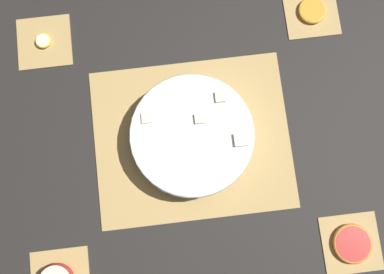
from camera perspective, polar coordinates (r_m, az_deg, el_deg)
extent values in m
plane|color=black|center=(1.09, 0.00, -0.27)|extent=(6.00, 6.00, 0.00)
cube|color=tan|center=(1.09, 0.00, -0.25)|extent=(0.47, 0.39, 0.01)
cube|color=#3D2D19|center=(1.10, 9.75, 0.91)|extent=(0.01, 0.38, 0.00)
cube|color=#3D2D19|center=(1.10, 7.35, 0.63)|extent=(0.01, 0.38, 0.00)
cube|color=#3D2D19|center=(1.09, 4.92, 0.34)|extent=(0.01, 0.38, 0.00)
cube|color=#3D2D19|center=(1.09, 2.47, 0.06)|extent=(0.01, 0.38, 0.00)
cube|color=#3D2D19|center=(1.09, 0.00, -0.23)|extent=(0.01, 0.38, 0.00)
cube|color=#3D2D19|center=(1.09, -2.47, -0.52)|extent=(0.01, 0.38, 0.00)
cube|color=#3D2D19|center=(1.09, -4.93, -0.81)|extent=(0.01, 0.38, 0.00)
cube|color=#3D2D19|center=(1.09, -7.38, -1.09)|extent=(0.01, 0.38, 0.00)
cube|color=#3D2D19|center=(1.10, -9.81, -1.37)|extent=(0.01, 0.38, 0.00)
cube|color=tan|center=(1.22, 14.92, 15.10)|extent=(0.13, 0.13, 0.01)
cube|color=#3D2D19|center=(1.23, 16.80, 15.20)|extent=(0.00, 0.13, 0.00)
cube|color=#3D2D19|center=(1.22, 15.57, 15.16)|extent=(0.00, 0.13, 0.00)
cube|color=#3D2D19|center=(1.22, 14.31, 15.11)|extent=(0.00, 0.13, 0.00)
cube|color=#3D2D19|center=(1.21, 13.05, 15.05)|extent=(0.00, 0.13, 0.00)
cube|color=tan|center=(1.21, -18.26, 11.40)|extent=(0.13, 0.13, 0.01)
cube|color=#3D2D19|center=(1.20, -17.25, 11.61)|extent=(0.00, 0.13, 0.00)
cube|color=#3D2D19|center=(1.22, -19.31, 11.25)|extent=(0.00, 0.13, 0.00)
cube|color=tan|center=(1.14, 19.56, -12.62)|extent=(0.13, 0.13, 0.01)
cube|color=#3D2D19|center=(1.15, 21.50, -12.23)|extent=(0.00, 0.13, 0.00)
cube|color=#3D2D19|center=(1.14, 20.23, -12.49)|extent=(0.00, 0.13, 0.00)
cube|color=#3D2D19|center=(1.13, 18.94, -12.75)|extent=(0.00, 0.13, 0.00)
cube|color=#3D2D19|center=(1.12, 17.62, -13.01)|extent=(0.00, 0.13, 0.00)
cylinder|color=silver|center=(1.05, 0.00, 0.06)|extent=(0.28, 0.28, 0.06)
torus|color=silver|center=(1.03, 0.00, 0.29)|extent=(0.29, 0.29, 0.01)
cylinder|color=#F7EFC6|center=(1.06, -0.90, -1.75)|extent=(0.03, 0.03, 0.01)
cylinder|color=#F7EFC6|center=(1.05, -1.04, 3.03)|extent=(0.03, 0.03, 0.01)
cylinder|color=#F7EFC6|center=(1.06, 5.26, -1.07)|extent=(0.03, 0.03, 0.01)
cylinder|color=#F7EFC6|center=(1.05, 1.24, -1.45)|extent=(0.03, 0.03, 0.01)
cylinder|color=#F7EFC6|center=(1.04, 1.19, -3.53)|extent=(0.03, 0.03, 0.01)
cylinder|color=#F7EFC6|center=(1.07, 4.25, 1.39)|extent=(0.03, 0.03, 0.01)
cube|color=beige|center=(1.03, 0.95, 2.27)|extent=(0.02, 0.02, 0.02)
cube|color=beige|center=(1.04, -5.74, 2.31)|extent=(0.02, 0.02, 0.02)
cube|color=beige|center=(1.09, 2.09, 5.61)|extent=(0.03, 0.03, 0.03)
cube|color=beige|center=(1.06, -3.59, 3.99)|extent=(0.03, 0.03, 0.03)
cube|color=beige|center=(1.04, 4.40, 2.72)|extent=(0.02, 0.02, 0.02)
cube|color=beige|center=(1.03, 6.13, -0.43)|extent=(0.03, 0.03, 0.03)
cube|color=beige|center=(1.06, 0.22, 2.48)|extent=(0.02, 0.02, 0.02)
cube|color=beige|center=(1.05, 3.59, 5.00)|extent=(0.02, 0.02, 0.02)
cube|color=beige|center=(1.03, -2.71, -4.33)|extent=(0.02, 0.02, 0.02)
ellipsoid|color=#B2231E|center=(1.06, -1.22, -5.55)|extent=(0.03, 0.02, 0.01)
ellipsoid|color=orange|center=(1.09, -0.82, 4.53)|extent=(0.02, 0.01, 0.01)
ellipsoid|color=orange|center=(1.06, 4.61, -4.31)|extent=(0.03, 0.02, 0.01)
ellipsoid|color=#B2231E|center=(1.04, -0.41, -0.68)|extent=(0.03, 0.02, 0.01)
cylinder|color=orange|center=(1.22, 15.02, 15.25)|extent=(0.06, 0.06, 0.01)
torus|color=#F4A82D|center=(1.22, 15.02, 15.25)|extent=(0.07, 0.07, 0.01)
cylinder|color=#F7EFC6|center=(1.20, -18.37, 11.52)|extent=(0.03, 0.03, 0.01)
torus|color=yellow|center=(1.20, -18.37, 11.52)|extent=(0.04, 0.04, 0.01)
cylinder|color=#B2231E|center=(1.13, 19.71, -12.64)|extent=(0.08, 0.08, 0.01)
torus|color=orange|center=(1.13, 19.71, -12.64)|extent=(0.09, 0.09, 0.01)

